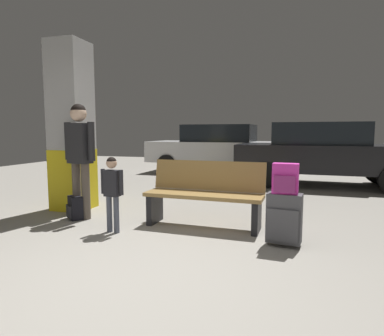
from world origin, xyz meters
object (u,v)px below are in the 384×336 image
(structural_pillar, at_px, (72,128))
(parked_car_near, at_px, (323,152))
(suitcase, at_px, (284,218))
(adult, at_px, (80,149))
(parked_car_far, at_px, (216,147))
(bench, at_px, (205,194))
(backpack_dark_floor, at_px, (75,208))
(backpack_bright, at_px, (285,179))
(child, at_px, (112,186))

(structural_pillar, relative_size, parked_car_near, 0.66)
(suitcase, bearing_deg, adult, 171.88)
(suitcase, bearing_deg, parked_car_far, 108.61)
(adult, bearing_deg, bench, 3.94)
(backpack_dark_floor, bearing_deg, parked_car_near, 48.77)
(suitcase, height_order, backpack_bright, backpack_bright)
(bench, bearing_deg, backpack_dark_floor, -174.17)
(structural_pillar, bearing_deg, parked_car_far, 76.90)
(bench, relative_size, suitcase, 2.68)
(child, bearing_deg, bench, 30.39)
(adult, xyz_separation_m, backpack_dark_floor, (-0.07, -0.07, -0.88))
(suitcase, xyz_separation_m, backpack_bright, (0.00, -0.00, 0.45))
(suitcase, xyz_separation_m, child, (-2.12, -0.08, 0.28))
(adult, bearing_deg, parked_car_far, 82.64)
(bench, xyz_separation_m, parked_car_near, (1.89, 4.17, 0.36))
(backpack_bright, distance_m, backpack_dark_floor, 3.08)
(backpack_dark_floor, bearing_deg, adult, 44.54)
(structural_pillar, distance_m, backpack_dark_floor, 1.40)
(structural_pillar, bearing_deg, backpack_dark_floor, -53.62)
(suitcase, bearing_deg, child, -177.92)
(backpack_bright, xyz_separation_m, adult, (-2.93, 0.42, 0.28))
(adult, distance_m, parked_car_near, 5.72)
(adult, bearing_deg, parked_car_near, 48.84)
(adult, relative_size, parked_car_near, 0.41)
(child, relative_size, backpack_dark_floor, 2.88)
(child, bearing_deg, parked_car_far, 90.29)
(bench, height_order, suitcase, bench)
(child, distance_m, backpack_dark_floor, 1.07)
(parked_car_far, bearing_deg, adult, -97.36)
(adult, xyz_separation_m, parked_car_far, (0.77, 5.99, -0.24))
(structural_pillar, distance_m, parked_car_far, 5.65)
(suitcase, bearing_deg, parked_car_near, 80.02)
(bench, xyz_separation_m, parked_car_far, (-1.10, 5.86, 0.36))
(backpack_dark_floor, bearing_deg, child, -25.89)
(structural_pillar, height_order, child, structural_pillar)
(suitcase, height_order, adult, adult)
(child, relative_size, adult, 0.58)
(backpack_bright, bearing_deg, parked_car_near, 80.02)
(suitcase, distance_m, parked_car_near, 4.82)
(bench, xyz_separation_m, child, (-1.06, -0.62, 0.16))
(suitcase, bearing_deg, backpack_bright, -51.58)
(parked_car_near, bearing_deg, backpack_bright, -99.98)
(bench, distance_m, parked_car_far, 5.97)
(backpack_dark_floor, relative_size, parked_car_far, 0.08)
(structural_pillar, relative_size, bench, 1.69)
(backpack_bright, xyz_separation_m, child, (-2.12, -0.08, -0.17))
(bench, distance_m, parked_car_near, 4.59)
(adult, bearing_deg, suitcase, -8.12)
(backpack_bright, distance_m, parked_car_far, 6.76)
(structural_pillar, distance_m, backpack_bright, 3.60)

